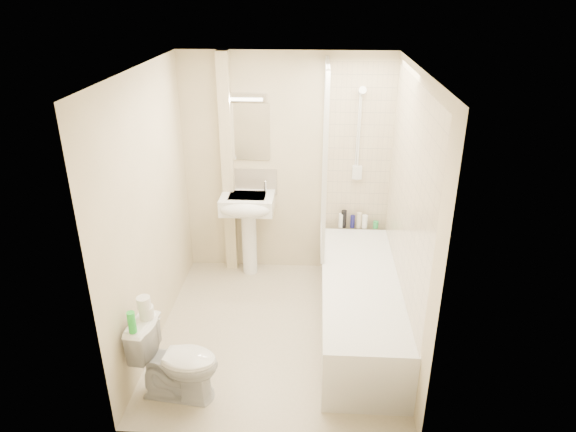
{
  "coord_description": "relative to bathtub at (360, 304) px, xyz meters",
  "views": [
    {
      "loc": [
        0.32,
        -3.94,
        2.98
      ],
      "look_at": [
        0.08,
        0.2,
        1.1
      ],
      "focal_mm": 32.0,
      "sensor_mm": 36.0,
      "label": 1
    }
  ],
  "objects": [
    {
      "name": "bathtub",
      "position": [
        0.0,
        0.0,
        0.0
      ],
      "size": [
        0.7,
        2.1,
        0.55
      ],
      "color": "white",
      "rests_on": "ground"
    },
    {
      "name": "wall_back",
      "position": [
        -0.75,
        1.19,
        0.91
      ],
      "size": [
        2.2,
        0.02,
        2.4
      ],
      "primitive_type": "cube",
      "color": "beige",
      "rests_on": "ground"
    },
    {
      "name": "bottle_blue",
      "position": [
        -0.02,
        1.1,
        0.33
      ],
      "size": [
        0.05,
        0.05,
        0.14
      ],
      "primitive_type": "cylinder",
      "color": "navy",
      "rests_on": "bathtub"
    },
    {
      "name": "pipe_boxing",
      "position": [
        -1.37,
        1.13,
        0.91
      ],
      "size": [
        0.12,
        0.12,
        2.4
      ],
      "primitive_type": "cube",
      "color": "beige",
      "rests_on": "ground"
    },
    {
      "name": "mirror",
      "position": [
        -1.15,
        1.17,
        1.29
      ],
      "size": [
        0.46,
        0.01,
        0.6
      ],
      "primitive_type": "cube",
      "color": "white",
      "rests_on": "wall_back"
    },
    {
      "name": "splashback",
      "position": [
        -1.15,
        1.18,
        0.74
      ],
      "size": [
        0.6,
        0.02,
        0.3
      ],
      "primitive_type": "cube",
      "color": "beige",
      "rests_on": "wall_back"
    },
    {
      "name": "floor",
      "position": [
        -0.75,
        -0.06,
        -0.29
      ],
      "size": [
        2.5,
        2.5,
        0.0
      ],
      "primitive_type": "plane",
      "color": "beige",
      "rests_on": "ground"
    },
    {
      "name": "bottle_cream",
      "position": [
        0.05,
        1.1,
        0.35
      ],
      "size": [
        0.06,
        0.06,
        0.18
      ],
      "primitive_type": "cylinder",
      "color": "beige",
      "rests_on": "bathtub"
    },
    {
      "name": "bottle_green",
      "position": [
        0.23,
        1.1,
        0.3
      ],
      "size": [
        0.06,
        0.06,
        0.08
      ],
      "primitive_type": "cylinder",
      "color": "green",
      "rests_on": "bathtub"
    },
    {
      "name": "tile_back",
      "position": [
        0.0,
        1.17,
        1.14
      ],
      "size": [
        0.7,
        0.01,
        1.75
      ],
      "primitive_type": "cube",
      "color": "beige",
      "rests_on": "wall_back"
    },
    {
      "name": "pedestal_sink",
      "position": [
        -1.15,
        0.95,
        0.47
      ],
      "size": [
        0.56,
        0.5,
        1.08
      ],
      "color": "white",
      "rests_on": "ground"
    },
    {
      "name": "green_bottle",
      "position": [
        -1.74,
        -1.02,
        0.46
      ],
      "size": [
        0.06,
        0.06,
        0.17
      ],
      "primitive_type": "cylinder",
      "color": "green",
      "rests_on": "toilet"
    },
    {
      "name": "bottle_white_b",
      "position": [
        0.11,
        1.1,
        0.33
      ],
      "size": [
        0.06,
        0.06,
        0.15
      ],
      "primitive_type": "cylinder",
      "color": "white",
      "rests_on": "bathtub"
    },
    {
      "name": "toilet_roll_upper",
      "position": [
        -1.7,
        -0.84,
        0.52
      ],
      "size": [
        0.1,
        0.1,
        0.09
      ],
      "primitive_type": "cylinder",
      "color": "white",
      "rests_on": "toilet_roll_lower"
    },
    {
      "name": "toilet_roll_lower",
      "position": [
        -1.69,
        -0.83,
        0.42
      ],
      "size": [
        0.11,
        0.11,
        0.1
      ],
      "primitive_type": "cylinder",
      "color": "white",
      "rests_on": "toilet"
    },
    {
      "name": "tile_right",
      "position": [
        0.34,
        0.0,
        1.14
      ],
      "size": [
        0.01,
        2.1,
        1.75
      ],
      "primitive_type": "cube",
      "color": "beige",
      "rests_on": "wall_right"
    },
    {
      "name": "shower_fixture",
      "position": [
        -0.0,
        1.13,
        1.26
      ],
      "size": [
        0.1,
        0.16,
        0.99
      ],
      "color": "white",
      "rests_on": "wall_back"
    },
    {
      "name": "bottle_black_b",
      "position": [
        -0.12,
        1.1,
        0.36
      ],
      "size": [
        0.06,
        0.06,
        0.2
      ],
      "primitive_type": "cylinder",
      "color": "black",
      "rests_on": "bathtub"
    },
    {
      "name": "shower_screen",
      "position": [
        -0.35,
        0.73,
        1.16
      ],
      "size": [
        0.04,
        0.92,
        1.8
      ],
      "color": "white",
      "rests_on": "bathtub"
    },
    {
      "name": "toilet",
      "position": [
        -1.47,
        -0.91,
        0.04
      ],
      "size": [
        0.53,
        0.74,
        0.66
      ],
      "primitive_type": "imported",
      "rotation": [
        0.0,
        0.0,
        1.45
      ],
      "color": "white",
      "rests_on": "ground"
    },
    {
      "name": "wall_left",
      "position": [
        -1.85,
        -0.06,
        0.91
      ],
      "size": [
        0.02,
        2.5,
        2.4
      ],
      "primitive_type": "cube",
      "color": "beige",
      "rests_on": "ground"
    },
    {
      "name": "strip_light",
      "position": [
        -1.15,
        1.15,
        1.66
      ],
      "size": [
        0.42,
        0.07,
        0.07
      ],
      "primitive_type": "cube",
      "color": "silver",
      "rests_on": "wall_back"
    },
    {
      "name": "ceiling",
      "position": [
        -0.75,
        -0.06,
        2.11
      ],
      "size": [
        2.2,
        2.5,
        0.02
      ],
      "primitive_type": "cube",
      "color": "white",
      "rests_on": "wall_back"
    },
    {
      "name": "wall_right",
      "position": [
        0.35,
        -0.06,
        0.91
      ],
      "size": [
        0.02,
        2.5,
        2.4
      ],
      "primitive_type": "cube",
      "color": "beige",
      "rests_on": "ground"
    },
    {
      "name": "bottle_white_a",
      "position": [
        -0.14,
        1.1,
        0.34
      ],
      "size": [
        0.06,
        0.06,
        0.16
      ],
      "primitive_type": "cylinder",
      "color": "white",
      "rests_on": "bathtub"
    }
  ]
}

